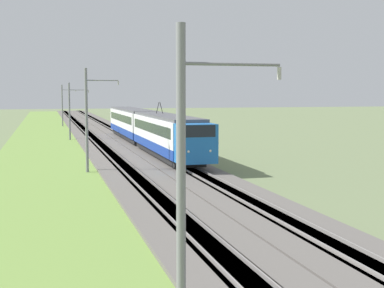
% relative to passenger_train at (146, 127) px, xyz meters
% --- Properties ---
extents(ballast_main, '(240.00, 4.40, 0.30)m').
position_rel_passenger_train_xyz_m(ballast_main, '(-0.05, 4.53, -2.28)').
color(ballast_main, '#605B56').
rests_on(ballast_main, ground).
extents(ballast_adjacent, '(240.00, 4.40, 0.30)m').
position_rel_passenger_train_xyz_m(ballast_adjacent, '(-0.05, 0.00, -2.28)').
color(ballast_adjacent, '#605B56').
rests_on(ballast_adjacent, ground).
extents(track_main, '(240.00, 1.57, 0.45)m').
position_rel_passenger_train_xyz_m(track_main, '(-0.05, 4.53, -2.27)').
color(track_main, '#4C4238').
rests_on(track_main, ground).
extents(track_adjacent, '(240.00, 1.57, 0.45)m').
position_rel_passenger_train_xyz_m(track_adjacent, '(-0.05, 0.00, -2.27)').
color(track_adjacent, '#4C4238').
rests_on(track_adjacent, ground).
extents(grass_verge, '(240.00, 8.40, 0.12)m').
position_rel_passenger_train_xyz_m(grass_verge, '(-0.05, 10.80, -2.37)').
color(grass_verge, olive).
rests_on(grass_verge, ground).
extents(passenger_train, '(40.38, 2.95, 5.17)m').
position_rel_passenger_train_xyz_m(passenger_train, '(0.00, 0.00, 0.00)').
color(passenger_train, blue).
rests_on(passenger_train, ground).
extents(catenary_mast_near, '(0.22, 2.56, 7.61)m').
position_rel_passenger_train_xyz_m(catenary_mast_near, '(-44.59, 7.40, 1.51)').
color(catenary_mast_near, slate).
rests_on(catenary_mast_near, ground).
extents(catenary_mast_mid, '(0.22, 2.56, 7.87)m').
position_rel_passenger_train_xyz_m(catenary_mast_mid, '(-15.96, 7.40, 1.64)').
color(catenary_mast_mid, slate).
rests_on(catenary_mast_mid, ground).
extents(catenary_mast_far, '(0.22, 2.56, 7.30)m').
position_rel_passenger_train_xyz_m(catenary_mast_far, '(12.67, 7.40, 1.35)').
color(catenary_mast_far, slate).
rests_on(catenary_mast_far, ground).
extents(catenary_mast_distant, '(0.22, 2.56, 7.45)m').
position_rel_passenger_train_xyz_m(catenary_mast_distant, '(41.31, 7.40, 1.43)').
color(catenary_mast_distant, slate).
rests_on(catenary_mast_distant, ground).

